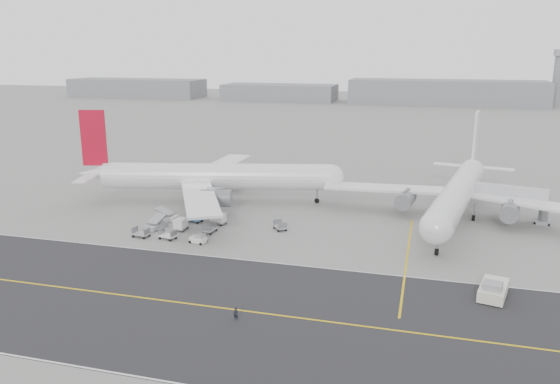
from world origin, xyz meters
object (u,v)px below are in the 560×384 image
(pushback_tug, at_px, (493,290))
(ground_crew_a, at_px, (236,314))
(airliner_b, at_px, (458,192))
(jet_bridge, at_px, (502,195))
(airliner_a, at_px, (210,176))
(control_tower, at_px, (559,77))

(pushback_tug, relative_size, ground_crew_a, 5.22)
(airliner_b, height_order, pushback_tug, airliner_b)
(airliner_b, height_order, jet_bridge, airliner_b)
(airliner_b, bearing_deg, jet_bridge, 28.29)
(airliner_a, xyz_separation_m, airliner_b, (48.88, 1.20, -0.32))
(ground_crew_a, bearing_deg, jet_bridge, 65.91)
(control_tower, xyz_separation_m, pushback_tug, (-58.77, -270.83, -15.25))
(ground_crew_a, bearing_deg, airliner_b, 71.28)
(pushback_tug, bearing_deg, control_tower, 90.95)
(airliner_b, xyz_separation_m, ground_crew_a, (-26.42, -48.47, -4.35))
(control_tower, xyz_separation_m, jet_bridge, (-54.03, -234.39, -11.74))
(control_tower, bearing_deg, jet_bridge, -102.98)
(control_tower, distance_m, airliner_a, 262.99)
(control_tower, distance_m, pushback_tug, 277.55)
(ground_crew_a, bearing_deg, pushback_tug, 36.15)
(control_tower, bearing_deg, airliner_b, -104.67)
(control_tower, xyz_separation_m, ground_crew_a, (-88.44, -285.48, -15.42))
(pushback_tug, height_order, ground_crew_a, pushback_tug)
(airliner_b, bearing_deg, pushback_tug, -74.38)
(airliner_a, height_order, pushback_tug, airliner_a)
(control_tower, xyz_separation_m, airliner_b, (-62.03, -237.01, -11.07))
(pushback_tug, distance_m, jet_bridge, 36.91)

